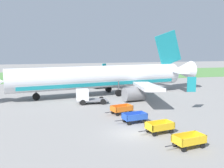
% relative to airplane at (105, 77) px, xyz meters
% --- Properties ---
extents(ground_plane, '(220.00, 220.00, 0.00)m').
position_rel_airplane_xyz_m(ground_plane, '(-2.07, -20.09, -3.05)').
color(ground_plane, gray).
extents(grass_strip, '(220.00, 28.00, 0.06)m').
position_rel_airplane_xyz_m(grass_strip, '(-2.07, 32.45, -3.02)').
color(grass_strip, '#518442').
rests_on(grass_strip, ground).
extents(airplane, '(37.60, 30.32, 11.34)m').
position_rel_airplane_xyz_m(airplane, '(0.00, 0.00, 0.00)').
color(airplane, silver).
rests_on(airplane, ground).
extents(baggage_cart_nearest, '(3.62, 1.78, 1.07)m').
position_rel_airplane_xyz_m(baggage_cart_nearest, '(1.10, -24.51, -2.45)').
color(baggage_cart_nearest, gold).
rests_on(baggage_cart_nearest, ground).
extents(baggage_cart_second_in_row, '(3.62, 1.79, 1.07)m').
position_rel_airplane_xyz_m(baggage_cart_second_in_row, '(0.35, -20.67, -2.45)').
color(baggage_cart_second_in_row, gold).
rests_on(baggage_cart_second_in_row, ground).
extents(baggage_cart_third_in_row, '(3.62, 1.71, 1.07)m').
position_rel_airplane_xyz_m(baggage_cart_third_in_row, '(-0.81, -16.90, -2.45)').
color(baggage_cart_third_in_row, '#234CB2').
rests_on(baggage_cart_third_in_row, ground).
extents(baggage_cart_fourth_in_row, '(3.62, 2.00, 1.07)m').
position_rel_airplane_xyz_m(baggage_cart_fourth_in_row, '(-1.08, -13.05, -2.45)').
color(baggage_cart_fourth_in_row, orange).
rests_on(baggage_cart_fourth_in_row, ground).
extents(service_truck_beside_carts, '(4.52, 2.30, 2.10)m').
position_rel_airplane_xyz_m(service_truck_beside_carts, '(-4.40, -6.28, -1.95)').
color(service_truck_beside_carts, slate).
rests_on(service_truck_beside_carts, ground).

